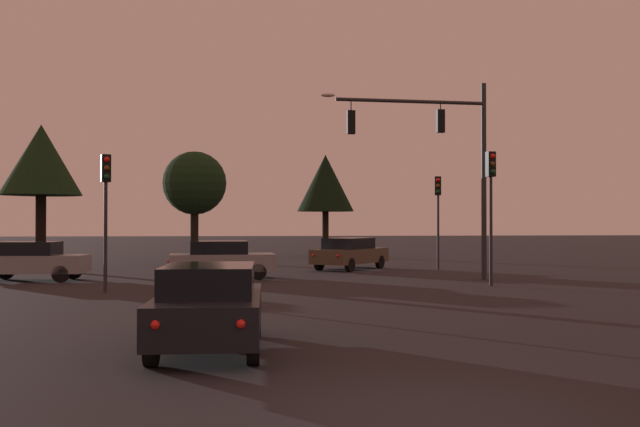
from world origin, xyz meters
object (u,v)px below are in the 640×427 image
at_px(car_nearside_lane, 210,306).
at_px(tree_behind_sign, 41,161).
at_px(traffic_light_corner_right, 438,204).
at_px(tree_center_horizon, 195,184).
at_px(car_far_lane, 350,253).
at_px(tree_left_far, 325,183).
at_px(traffic_light_median, 106,195).
at_px(car_crossing_left, 222,259).
at_px(car_crossing_right, 32,260).
at_px(traffic_signal_mast_arm, 441,147).
at_px(traffic_light_corner_left, 491,191).

xyz_separation_m(car_nearside_lane, tree_behind_sign, (-9.14, 22.34, 4.42)).
distance_m(traffic_light_corner_right, tree_center_horizon, 15.11).
distance_m(car_far_lane, tree_left_far, 14.21).
relative_size(traffic_light_median, tree_behind_sign, 0.64).
relative_size(traffic_light_corner_right, car_far_lane, 0.96).
relative_size(traffic_light_median, tree_left_far, 0.65).
xyz_separation_m(tree_behind_sign, tree_left_far, (15.14, 12.12, -0.33)).
relative_size(car_crossing_left, tree_center_horizon, 0.67).
bearing_deg(car_far_lane, car_crossing_right, -158.41).
xyz_separation_m(traffic_light_median, tree_behind_sign, (-5.25, 11.48, 2.05)).
bearing_deg(tree_left_far, traffic_signal_mast_arm, -83.78).
distance_m(traffic_light_median, car_crossing_right, 6.49).
bearing_deg(tree_center_horizon, traffic_signal_mast_arm, -54.82).
distance_m(traffic_light_corner_left, tree_behind_sign, 21.40).
bearing_deg(traffic_light_corner_right, car_nearside_lane, -115.83).
relative_size(traffic_light_corner_left, car_nearside_lane, 1.11).
height_order(car_far_lane, tree_center_horizon, tree_center_horizon).
distance_m(car_crossing_right, tree_center_horizon, 14.98).
bearing_deg(car_crossing_left, tree_center_horizon, 98.66).
bearing_deg(tree_left_far, car_nearside_lane, -99.89).
height_order(car_nearside_lane, car_crossing_left, same).
height_order(traffic_signal_mast_arm, car_nearside_lane, traffic_signal_mast_arm).
relative_size(traffic_light_median, car_crossing_right, 1.07).
bearing_deg(traffic_signal_mast_arm, car_nearside_lane, -120.11).
relative_size(car_nearside_lane, car_crossing_right, 1.03).
relative_size(car_nearside_lane, tree_center_horizon, 0.67).
bearing_deg(car_nearside_lane, traffic_signal_mast_arm, 59.89).
bearing_deg(car_far_lane, tree_left_far, 88.42).
height_order(traffic_light_corner_left, car_crossing_left, traffic_light_corner_left).
relative_size(traffic_light_corner_right, traffic_light_median, 1.00).
bearing_deg(car_crossing_right, traffic_light_corner_right, 14.95).
bearing_deg(car_far_lane, traffic_signal_mast_arm, -68.86).
bearing_deg(traffic_light_corner_right, car_far_lane, 172.04).
distance_m(car_crossing_right, tree_behind_sign, 8.18).
distance_m(car_crossing_left, car_crossing_right, 7.28).
distance_m(traffic_light_corner_right, car_crossing_right, 18.18).
bearing_deg(traffic_signal_mast_arm, tree_behind_sign, 154.79).
height_order(traffic_light_corner_right, traffic_light_median, traffic_light_median).
bearing_deg(car_nearside_lane, traffic_light_median, 109.71).
xyz_separation_m(traffic_light_corner_right, car_far_lane, (-4.19, 0.59, -2.36)).
xyz_separation_m(traffic_signal_mast_arm, car_far_lane, (-2.59, 6.69, -4.41)).
height_order(car_far_lane, tree_behind_sign, tree_behind_sign).
bearing_deg(car_far_lane, tree_behind_sign, 174.27).
bearing_deg(traffic_light_corner_left, tree_left_far, 98.44).
xyz_separation_m(traffic_light_corner_right, tree_center_horizon, (-12.16, 8.87, 1.38)).
relative_size(traffic_light_corner_left, tree_left_far, 0.70).
relative_size(traffic_light_corner_right, car_crossing_right, 1.06).
bearing_deg(car_crossing_left, traffic_signal_mast_arm, -11.38).
distance_m(traffic_light_median, car_crossing_left, 6.61).
relative_size(traffic_signal_mast_arm, tree_left_far, 1.14).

